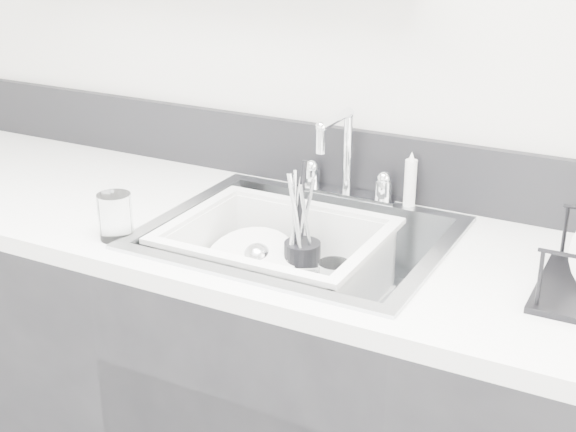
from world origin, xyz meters
The scene contains 12 objects.
counter_run centered at (0.00, 1.19, 0.46)m, with size 3.20×0.62×0.92m.
backsplash centered at (0.00, 1.49, 1.00)m, with size 3.20×0.02×0.16m, color black.
sink centered at (0.00, 1.19, 0.83)m, with size 0.64×0.52×0.20m, color silver, non-canonical shape.
faucet centered at (0.00, 1.44, 0.98)m, with size 0.26×0.18×0.23m.
side_sprayer centered at (0.16, 1.44, 0.99)m, with size 0.03×0.03×0.14m, color white.
wash_tub centered at (-0.05, 1.18, 0.84)m, with size 0.46×0.38×0.18m, color white, non-canonical shape.
plate_stack centered at (-0.12, 1.19, 0.79)m, with size 0.26×0.26×0.10m.
utensil_cup centered at (-0.02, 1.25, 0.83)m, with size 0.08×0.08×0.28m.
ladle centered at (-0.07, 1.18, 0.81)m, with size 0.27×0.10×0.08m, color silver, non-canonical shape.
tumbler_in_tub centered at (0.09, 1.19, 0.82)m, with size 0.07×0.07×0.10m, color white.
tumbler_counter centered at (-0.34, 0.99, 0.97)m, with size 0.07×0.07×0.10m, color white.
bowl_small centered at (0.09, 1.10, 0.78)m, with size 0.09×0.09×0.03m, color white.
Camera 1 is at (0.73, -0.24, 1.61)m, focal length 50.00 mm.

